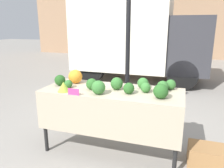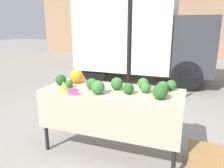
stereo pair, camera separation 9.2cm
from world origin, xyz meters
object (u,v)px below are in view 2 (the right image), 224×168
Objects in this scene: price_sign at (73,91)px; produce_crate at (208,158)px; parked_truck at (140,37)px; orange_cauliflower at (76,76)px.

price_sign is 0.31× the size of produce_crate.
price_sign is at bearing -87.33° from parked_truck.
parked_truck is at bearing 113.99° from produce_crate.
price_sign is at bearing -166.30° from produce_crate.
parked_truck is 4.04m from orange_cauliflower.
orange_cauliflower reaches higher than price_sign.
produce_crate is (1.87, -0.12, -0.86)m from orange_cauliflower.
price_sign reaches higher than produce_crate.
parked_truck is 4.70m from produce_crate.
parked_truck is 8.38× the size of produce_crate.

